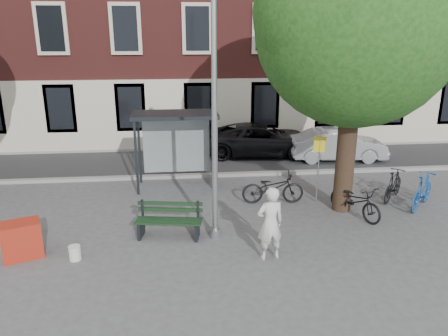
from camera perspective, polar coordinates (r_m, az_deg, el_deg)
ground at (r=11.74m, az=-1.15°, el=-8.99°), size 90.00×90.00×0.00m
road at (r=18.25m, az=-2.93°, el=0.86°), size 40.00×4.00×0.01m
curb_near at (r=16.33m, az=-2.57°, el=-0.96°), size 40.00×0.25×0.12m
curb_far at (r=20.16m, az=-3.23°, el=2.64°), size 40.00×0.25×0.12m
lamppost at (r=10.78m, az=-1.24°, el=4.36°), size 0.28×0.35×6.11m
tree_right at (r=12.80m, az=17.35°, el=18.47°), size 5.76×5.60×8.20m
bus_shelter at (r=14.95m, az=-4.81°, el=4.64°), size 2.85×1.45×2.62m
painter at (r=10.39m, az=6.05°, el=-7.22°), size 0.73×0.55×1.81m
bench at (r=11.69m, az=-7.17°, el=-7.00°), size 1.81×0.83×0.90m
bike_a at (r=13.82m, az=6.39°, el=-2.58°), size 1.98×0.78×1.02m
bike_b at (r=14.71m, az=24.51°, el=-2.71°), size 1.66×1.64×1.10m
bike_c at (r=13.32m, az=16.76°, el=-4.11°), size 1.43×1.98×0.99m
bike_d at (r=15.04m, az=21.25°, el=-2.08°), size 1.47×1.53×0.99m
car_dark at (r=19.16m, az=4.89°, el=3.75°), size 5.16×2.77×1.38m
car_silver at (r=18.91m, az=14.61°, el=2.95°), size 4.08×1.67×1.31m
red_stand at (r=11.65m, az=-24.94°, el=-8.52°), size 1.06×0.89×0.90m
bucket_b at (r=12.81m, az=-23.74°, el=-7.32°), size 0.37×0.37×0.36m
bucket_c at (r=11.18m, az=-18.90°, el=-10.43°), size 0.34×0.34×0.36m
notice_sign at (r=13.79m, az=12.33°, el=1.80°), size 0.37×0.12×2.14m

